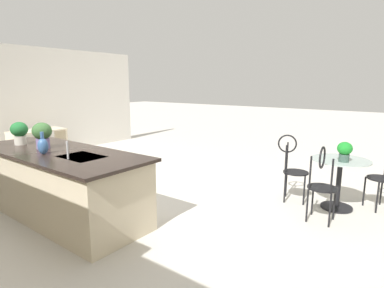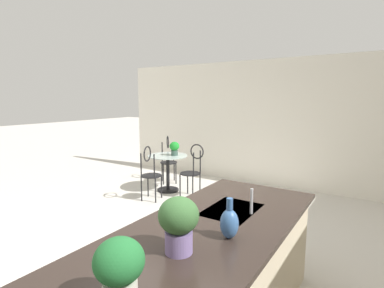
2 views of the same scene
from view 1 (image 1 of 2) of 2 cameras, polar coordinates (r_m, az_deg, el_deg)
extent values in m
plane|color=beige|center=(5.03, -12.28, -10.31)|extent=(40.00, 40.00, 0.00)
cube|color=beige|center=(4.66, -22.95, -6.92)|extent=(2.70, 0.96, 0.88)
cube|color=#2D231E|center=(4.55, -23.38, -1.39)|extent=(2.80, 1.06, 0.04)
cube|color=#B2B5BA|center=(4.09, -19.56, -2.37)|extent=(0.56, 0.40, 0.03)
cylinder|color=black|center=(5.14, 24.91, -10.44)|extent=(0.44, 0.44, 0.03)
cylinder|color=black|center=(5.03, 25.25, -6.58)|extent=(0.07, 0.07, 0.69)
cylinder|color=#B2C6C1|center=(4.94, 25.58, -2.64)|extent=(0.80, 0.80, 0.01)
cylinder|color=black|center=(5.15, 30.83, -8.47)|extent=(0.03, 0.03, 0.45)
cylinder|color=black|center=(5.36, 29.00, -7.56)|extent=(0.03, 0.03, 0.45)
cylinder|color=black|center=(5.53, 31.37, -7.27)|extent=(0.03, 0.03, 0.45)
cylinder|color=black|center=(5.28, 31.36, -5.42)|extent=(0.54, 0.54, 0.02)
cylinder|color=black|center=(4.70, 21.21, -9.44)|extent=(0.03, 0.03, 0.45)
cylinder|color=black|center=(4.65, 24.61, -9.91)|extent=(0.03, 0.03, 0.45)
cylinder|color=black|center=(4.44, 20.34, -10.56)|extent=(0.03, 0.03, 0.45)
cylinder|color=black|center=(4.39, 23.94, -11.09)|extent=(0.03, 0.03, 0.45)
cylinder|color=black|center=(4.47, 22.75, -7.42)|extent=(0.40, 0.40, 0.02)
cylinder|color=black|center=(4.29, 20.84, -5.01)|extent=(0.03, 0.03, 0.45)
cylinder|color=black|center=(4.24, 24.25, -5.45)|extent=(0.03, 0.03, 0.45)
torus|color=black|center=(4.21, 22.76, -2.29)|extent=(0.04, 0.28, 0.28)
cylinder|color=black|center=(5.28, 19.93, -7.10)|extent=(0.03, 0.03, 0.45)
cylinder|color=black|center=(5.01, 19.84, -8.06)|extent=(0.03, 0.03, 0.45)
cylinder|color=black|center=(5.29, 16.88, -6.88)|extent=(0.03, 0.03, 0.45)
cylinder|color=black|center=(5.02, 16.63, -7.82)|extent=(0.03, 0.03, 0.45)
cylinder|color=black|center=(5.08, 18.48, -4.94)|extent=(0.47, 0.47, 0.02)
cylinder|color=black|center=(5.16, 17.04, -2.14)|extent=(0.03, 0.03, 0.45)
cylinder|color=black|center=(4.91, 16.81, -2.79)|extent=(0.03, 0.03, 0.45)
torus|color=black|center=(4.99, 17.07, 0.06)|extent=(0.28, 0.10, 0.28)
cylinder|color=#B2B5BA|center=(3.97, -21.83, -1.06)|extent=(0.02, 0.02, 0.22)
cube|color=beige|center=(8.47, -22.79, 0.26)|extent=(0.54, 0.04, 0.71)
cube|color=beige|center=(7.97, -29.99, -0.98)|extent=(0.54, 0.04, 0.71)
cube|color=beige|center=(8.15, -26.50, 2.21)|extent=(0.60, 1.20, 0.03)
cylinder|color=#385147|center=(4.80, 26.07, -2.31)|extent=(0.14, 0.14, 0.11)
ellipsoid|color=#1D8A2A|center=(4.77, 26.20, -0.72)|extent=(0.20, 0.20, 0.18)
cylinder|color=beige|center=(5.25, -28.94, 0.62)|extent=(0.16, 0.16, 0.13)
ellipsoid|color=#216931|center=(5.22, -29.10, 2.37)|extent=(0.24, 0.24, 0.22)
cylinder|color=#7A669E|center=(4.78, -25.62, 0.08)|extent=(0.18, 0.18, 0.14)
ellipsoid|color=#376232|center=(4.75, -25.79, 2.16)|extent=(0.26, 0.26, 0.23)
ellipsoid|color=#386099|center=(4.38, -25.63, -0.36)|extent=(0.13, 0.13, 0.21)
cylinder|color=#386099|center=(4.36, -25.79, 1.50)|extent=(0.04, 0.04, 0.08)
camera|label=2|loc=(5.74, -42.43, 8.95)|focal=27.90mm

